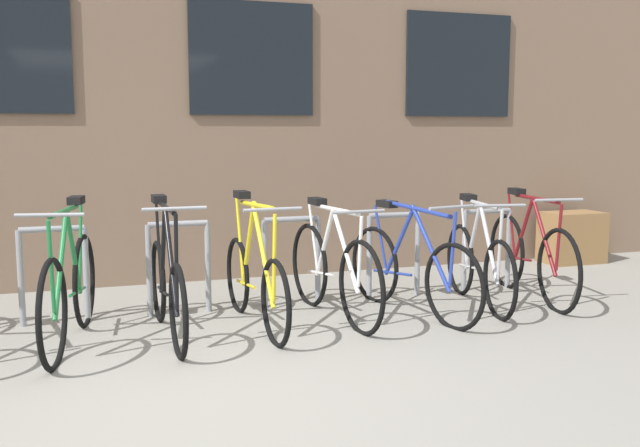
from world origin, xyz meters
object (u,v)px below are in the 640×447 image
Objects in this scene: bicycle_black at (167,287)px; bicycle_yellow at (255,280)px; planter_box at (572,237)px; bicycle_silver at (479,263)px; bicycle_maroon at (531,256)px; bicycle_white at (333,270)px; bicycle_blue at (411,269)px; bicycle_green at (70,289)px.

bicycle_yellow reaches higher than bicycle_black.
planter_box is (4.93, 1.61, -0.08)m from bicycle_black.
bicycle_maroon is (0.59, 0.07, 0.03)m from bicycle_silver.
bicycle_yellow is 2.50× the size of planter_box.
bicycle_yellow is at bearing -175.63° from bicycle_white.
bicycle_black is 2.05m from bicycle_blue.
planter_box is at bearing 22.68° from bicycle_white.
bicycle_green reaches higher than bicycle_silver.
bicycle_black is 0.70m from bicycle_green.
bicycle_green is 4.06m from bicycle_maroon.
bicycle_white is at bearing 4.37° from bicycle_yellow.
planter_box is (1.57, 1.42, -0.10)m from bicycle_maroon.
bicycle_yellow is at bearing -160.06° from planter_box.
bicycle_black is at bearing -174.91° from bicycle_white.
bicycle_green is 2.57× the size of planter_box.
bicycle_yellow is 0.99× the size of bicycle_blue.
bicycle_maroon reaches higher than bicycle_white.
bicycle_black reaches higher than bicycle_white.
bicycle_black is 1.05× the size of bicycle_silver.
bicycle_yellow is (-2.66, -0.12, -0.02)m from bicycle_maroon.
bicycle_green is 1.09× the size of bicycle_silver.
bicycle_silver is (3.47, 0.09, -0.03)m from bicycle_green.
bicycle_white is 1.39m from bicycle_black.
bicycle_blue is at bearing -1.94° from bicycle_yellow.
bicycle_yellow is at bearing 1.72° from bicycle_green.
bicycle_green reaches higher than bicycle_white.
bicycle_maroon is at bearing 7.11° from bicycle_blue.
bicycle_black is at bearing -179.30° from bicycle_blue.
bicycle_green is at bearing -177.41° from bicycle_white.
bicycle_maroon is 1.01× the size of bicycle_blue.
bicycle_white is 1.08× the size of bicycle_silver.
planter_box is at bearing 34.49° from bicycle_silver.
bicycle_white is 2.08m from bicycle_green.
bicycle_yellow reaches higher than bicycle_white.
bicycle_maroon is at bearing 1.88° from bicycle_white.
bicycle_black reaches higher than bicycle_blue.
bicycle_white is at bearing 2.59° from bicycle_green.
bicycle_green is 1.40m from bicycle_yellow.
bicycle_yellow is 4.50m from planter_box.
bicycle_white reaches higher than bicycle_silver.
bicycle_blue is (1.36, -0.05, 0.01)m from bicycle_yellow.
bicycle_white reaches higher than bicycle_blue.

